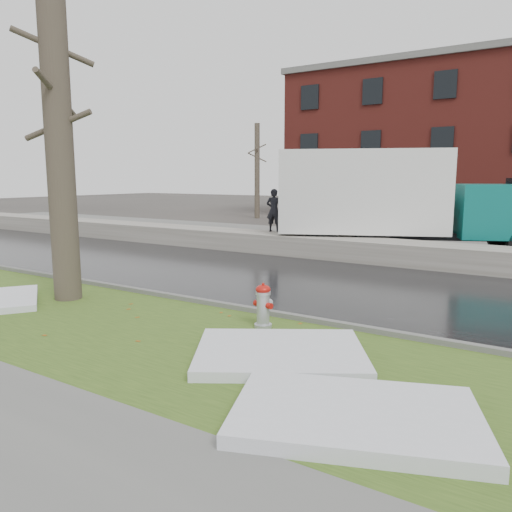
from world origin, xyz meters
The scene contains 15 objects.
ground centered at (0.00, 0.00, 0.00)m, with size 120.00×120.00×0.00m, color #47423D.
verge centered at (0.00, -1.25, 0.02)m, with size 60.00×4.50×0.04m, color #314C19.
road centered at (0.00, 4.50, 0.01)m, with size 60.00×7.00×0.03m, color black.
parking_lot centered at (0.00, 13.00, 0.01)m, with size 60.00×9.00×0.03m, color slate.
curb centered at (0.00, 1.00, 0.07)m, with size 60.00×0.15×0.14m, color slate.
snowbank centered at (0.00, 8.70, 0.38)m, with size 60.00×1.60×0.75m, color #A29D94.
brick_building centered at (2.00, 30.00, 5.00)m, with size 26.00×12.00×10.00m, color maroon.
bg_tree_left centered at (-12.00, 22.00, 3.33)m, with size 1.40×1.62×6.50m.
bg_tree_center centered at (-6.00, 26.00, 3.33)m, with size 1.40×1.62×6.50m.
fire_hydrant centered at (1.99, 0.21, 0.49)m, with size 0.42×0.38×0.85m.
tree centered at (-3.05, -0.32, 3.91)m, with size 1.50×1.71×7.69m.
box_truck centered at (1.17, 10.85, 2.03)m, with size 11.28×6.28×3.83m.
worker centered at (-3.06, 9.14, 1.58)m, with size 0.61×0.40×1.66m, color black.
snow_patch_near centered at (3.07, -1.04, 0.12)m, with size 2.60×2.00×0.16m, color silver.
snow_patch_side centered at (4.86, -2.40, 0.13)m, with size 2.80×1.80×0.18m, color silver.
Camera 1 is at (6.78, -7.55, 2.85)m, focal length 35.00 mm.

